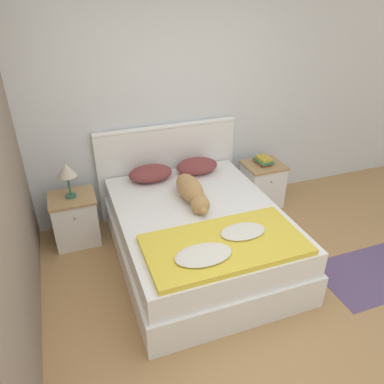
{
  "coord_description": "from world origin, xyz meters",
  "views": [
    {
      "loc": [
        -1.01,
        -1.71,
        2.47
      ],
      "look_at": [
        0.08,
        1.25,
        0.66
      ],
      "focal_mm": 35.0,
      "sensor_mm": 36.0,
      "label": 1
    }
  ],
  "objects_px": {
    "nightstand_left": "(75,219)",
    "pillow_right": "(197,166)",
    "pillow_left": "(151,173)",
    "book_stack": "(263,161)",
    "nightstand_right": "(262,184)",
    "dog": "(192,191)",
    "bed": "(199,235)",
    "table_lamp": "(66,171)"
  },
  "relations": [
    {
      "from": "nightstand_left",
      "to": "pillow_right",
      "type": "height_order",
      "value": "pillow_right"
    },
    {
      "from": "pillow_left",
      "to": "book_stack",
      "type": "xyz_separation_m",
      "value": [
        1.38,
        -0.01,
        -0.06
      ]
    },
    {
      "from": "nightstand_right",
      "to": "pillow_left",
      "type": "height_order",
      "value": "pillow_left"
    },
    {
      "from": "nightstand_left",
      "to": "dog",
      "type": "distance_m",
      "value": 1.29
    },
    {
      "from": "nightstand_left",
      "to": "pillow_left",
      "type": "height_order",
      "value": "pillow_left"
    },
    {
      "from": "bed",
      "to": "pillow_left",
      "type": "height_order",
      "value": "pillow_left"
    },
    {
      "from": "bed",
      "to": "dog",
      "type": "distance_m",
      "value": 0.44
    },
    {
      "from": "pillow_left",
      "to": "dog",
      "type": "height_order",
      "value": "dog"
    },
    {
      "from": "nightstand_left",
      "to": "dog",
      "type": "relative_size",
      "value": 0.74
    },
    {
      "from": "bed",
      "to": "pillow_left",
      "type": "relative_size",
      "value": 4.12
    },
    {
      "from": "bed",
      "to": "nightstand_left",
      "type": "distance_m",
      "value": 1.33
    },
    {
      "from": "bed",
      "to": "book_stack",
      "type": "distance_m",
      "value": 1.38
    },
    {
      "from": "bed",
      "to": "book_stack",
      "type": "bearing_deg",
      "value": 34.05
    },
    {
      "from": "pillow_left",
      "to": "dog",
      "type": "relative_size",
      "value": 0.65
    },
    {
      "from": "nightstand_right",
      "to": "book_stack",
      "type": "height_order",
      "value": "book_stack"
    },
    {
      "from": "pillow_right",
      "to": "table_lamp",
      "type": "xyz_separation_m",
      "value": [
        -1.38,
        -0.04,
        0.19
      ]
    },
    {
      "from": "nightstand_right",
      "to": "pillow_left",
      "type": "relative_size",
      "value": 1.14
    },
    {
      "from": "nightstand_left",
      "to": "nightstand_right",
      "type": "height_order",
      "value": "same"
    },
    {
      "from": "pillow_right",
      "to": "table_lamp",
      "type": "relative_size",
      "value": 1.27
    },
    {
      "from": "nightstand_right",
      "to": "table_lamp",
      "type": "bearing_deg",
      "value": 179.99
    },
    {
      "from": "book_stack",
      "to": "table_lamp",
      "type": "distance_m",
      "value": 2.24
    },
    {
      "from": "bed",
      "to": "table_lamp",
      "type": "distance_m",
      "value": 1.44
    },
    {
      "from": "dog",
      "to": "table_lamp",
      "type": "xyz_separation_m",
      "value": [
        -1.11,
        0.52,
        0.16
      ]
    },
    {
      "from": "pillow_left",
      "to": "book_stack",
      "type": "height_order",
      "value": "pillow_left"
    },
    {
      "from": "bed",
      "to": "dog",
      "type": "height_order",
      "value": "dog"
    },
    {
      "from": "bed",
      "to": "dog",
      "type": "relative_size",
      "value": 2.66
    },
    {
      "from": "dog",
      "to": "table_lamp",
      "type": "relative_size",
      "value": 1.97
    },
    {
      "from": "bed",
      "to": "table_lamp",
      "type": "bearing_deg",
      "value": 146.84
    },
    {
      "from": "bed",
      "to": "pillow_left",
      "type": "distance_m",
      "value": 0.89
    },
    {
      "from": "table_lamp",
      "to": "dog",
      "type": "bearing_deg",
      "value": -25.19
    },
    {
      "from": "dog",
      "to": "book_stack",
      "type": "relative_size",
      "value": 3.28
    },
    {
      "from": "nightstand_left",
      "to": "nightstand_right",
      "type": "bearing_deg",
      "value": 0.0
    },
    {
      "from": "pillow_right",
      "to": "book_stack",
      "type": "xyz_separation_m",
      "value": [
        0.85,
        -0.01,
        -0.06
      ]
    },
    {
      "from": "book_stack",
      "to": "nightstand_right",
      "type": "bearing_deg",
      "value": -89.62
    },
    {
      "from": "dog",
      "to": "book_stack",
      "type": "height_order",
      "value": "dog"
    },
    {
      "from": "pillow_right",
      "to": "dog",
      "type": "relative_size",
      "value": 0.65
    },
    {
      "from": "nightstand_left",
      "to": "bed",
      "type": "bearing_deg",
      "value": -33.15
    },
    {
      "from": "book_stack",
      "to": "table_lamp",
      "type": "height_order",
      "value": "table_lamp"
    },
    {
      "from": "nightstand_right",
      "to": "table_lamp",
      "type": "distance_m",
      "value": 2.29
    },
    {
      "from": "pillow_left",
      "to": "pillow_right",
      "type": "xyz_separation_m",
      "value": [
        0.53,
        0.0,
        0.0
      ]
    },
    {
      "from": "book_stack",
      "to": "table_lamp",
      "type": "bearing_deg",
      "value": -179.36
    },
    {
      "from": "pillow_right",
      "to": "book_stack",
      "type": "distance_m",
      "value": 0.85
    }
  ]
}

